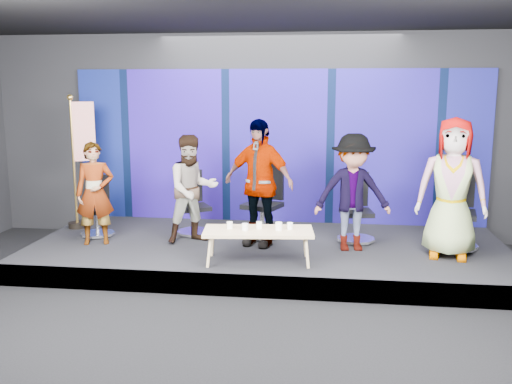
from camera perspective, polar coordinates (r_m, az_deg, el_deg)
ground at (r=6.35m, az=-1.31°, el=-13.79°), size 10.00×10.00×0.00m
room_walls at (r=5.79m, az=-1.42°, el=8.69°), size 10.02×8.02×3.51m
riser at (r=8.63m, az=1.22°, el=-6.07°), size 7.00×3.00×0.30m
backdrop at (r=9.76m, az=2.18°, el=4.56°), size 7.00×0.08×2.60m
chair_a at (r=9.31m, az=-15.59°, el=-2.32°), size 0.67×0.67×0.94m
panelist_a at (r=8.73m, az=-15.80°, el=-0.14°), size 0.64×0.52×1.52m
chair_b at (r=9.11m, az=-6.28°, el=-2.13°), size 0.77×0.77×1.00m
panelist_b at (r=8.52m, az=-6.38°, el=0.28°), size 0.99×0.93×1.62m
chair_c at (r=8.89m, az=0.80°, el=-2.05°), size 0.83×0.83×1.15m
panelist_c at (r=8.30m, az=0.26°, el=0.93°), size 1.18×0.80×1.86m
chair_d at (r=8.77m, az=9.93°, el=-2.66°), size 0.66×0.66×1.03m
panelist_d at (r=8.18m, az=9.64°, el=-0.05°), size 1.16×0.77×1.67m
chair_e at (r=8.76m, az=19.33°, el=-2.78°), size 0.78×0.78×1.18m
panelist_e at (r=8.15m, az=19.00°, el=0.37°), size 1.03×0.78×1.92m
coffee_table at (r=7.57m, az=0.23°, el=-4.06°), size 1.50×0.77×0.44m
mug_a at (r=7.62m, az=-2.64°, el=-3.33°), size 0.08×0.08×0.09m
mug_b at (r=7.50m, az=-1.11°, el=-3.53°), size 0.08×0.08×0.10m
mug_c at (r=7.61m, az=0.32°, el=-3.34°), size 0.08×0.08×0.09m
mug_d at (r=7.53m, az=2.29°, el=-3.45°), size 0.09×0.09×0.11m
mug_e at (r=7.58m, az=3.41°, el=-3.41°), size 0.08×0.08×0.09m
flag_stand at (r=9.74m, az=-17.12°, el=3.25°), size 0.48×0.32×2.19m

